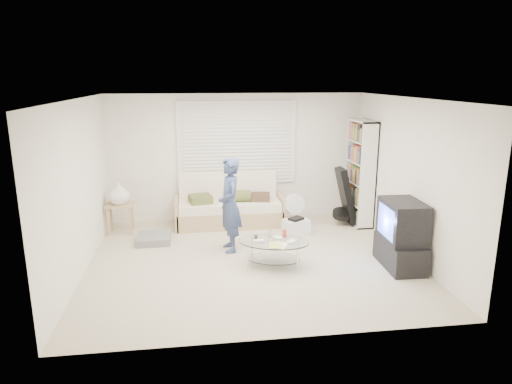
{
  "coord_description": "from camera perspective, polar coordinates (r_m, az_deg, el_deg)",
  "views": [
    {
      "loc": [
        -0.85,
        -6.65,
        2.8
      ],
      "look_at": [
        0.11,
        0.3,
        1.03
      ],
      "focal_mm": 32.0,
      "sensor_mm": 36.0,
      "label": 1
    }
  ],
  "objects": [
    {
      "name": "ground",
      "position": [
        7.26,
        -0.57,
        -8.51
      ],
      "size": [
        5.0,
        5.0,
        0.0
      ],
      "primitive_type": "plane",
      "color": "#B2A68A",
      "rests_on": "ground"
    },
    {
      "name": "floor_fan",
      "position": [
        8.71,
        4.84,
        -1.96
      ],
      "size": [
        0.41,
        0.27,
        0.67
      ],
      "color": "white",
      "rests_on": "ground"
    },
    {
      "name": "futon_sofa",
      "position": [
        8.9,
        -3.36,
        -1.96
      ],
      "size": [
        2.07,
        0.83,
        1.01
      ],
      "color": "tan",
      "rests_on": "ground"
    },
    {
      "name": "bookshelf",
      "position": [
        9.02,
        12.87,
        2.36
      ],
      "size": [
        0.32,
        0.85,
        2.02
      ],
      "color": "white",
      "rests_on": "ground"
    },
    {
      "name": "storage_bin",
      "position": [
        8.4,
        5.01,
        -4.33
      ],
      "size": [
        0.51,
        0.41,
        0.32
      ],
      "color": "white",
      "rests_on": "ground"
    },
    {
      "name": "coffee_table",
      "position": [
        6.95,
        2.28,
        -6.74
      ],
      "size": [
        1.21,
        0.94,
        0.52
      ],
      "color": "silver",
      "rests_on": "ground"
    },
    {
      "name": "standing_person",
      "position": [
        7.43,
        -3.31,
        -1.62
      ],
      "size": [
        0.45,
        0.61,
        1.56
      ],
      "primitive_type": "imported",
      "rotation": [
        0.0,
        0.0,
        -1.44
      ],
      "color": "navy",
      "rests_on": "ground"
    },
    {
      "name": "window_blinds",
      "position": [
        8.98,
        -2.4,
        6.15
      ],
      "size": [
        2.32,
        0.08,
        1.62
      ],
      "color": "silver",
      "rests_on": "ground"
    },
    {
      "name": "side_table",
      "position": [
        8.65,
        -16.76,
        -0.4
      ],
      "size": [
        0.49,
        0.39,
        0.96
      ],
      "color": "tan",
      "rests_on": "ground"
    },
    {
      "name": "tv_unit",
      "position": [
        7.2,
        17.7,
        -5.18
      ],
      "size": [
        0.55,
        0.96,
        1.03
      ],
      "color": "black",
      "rests_on": "ground"
    },
    {
      "name": "room_shell",
      "position": [
        7.27,
        -1.08,
        4.9
      ],
      "size": [
        5.02,
        4.52,
        2.51
      ],
      "color": "silver",
      "rests_on": "ground"
    },
    {
      "name": "guitar_case",
      "position": [
        8.97,
        11.08,
        -1.0
      ],
      "size": [
        0.44,
        0.41,
        1.1
      ],
      "color": "black",
      "rests_on": "ground"
    },
    {
      "name": "grey_floor_pillow",
      "position": [
        8.19,
        -12.62,
        -5.69
      ],
      "size": [
        0.58,
        0.58,
        0.13
      ],
      "primitive_type": "cube",
      "rotation": [
        0.0,
        0.0,
        0.02
      ],
      "color": "slate",
      "rests_on": "ground"
    }
  ]
}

